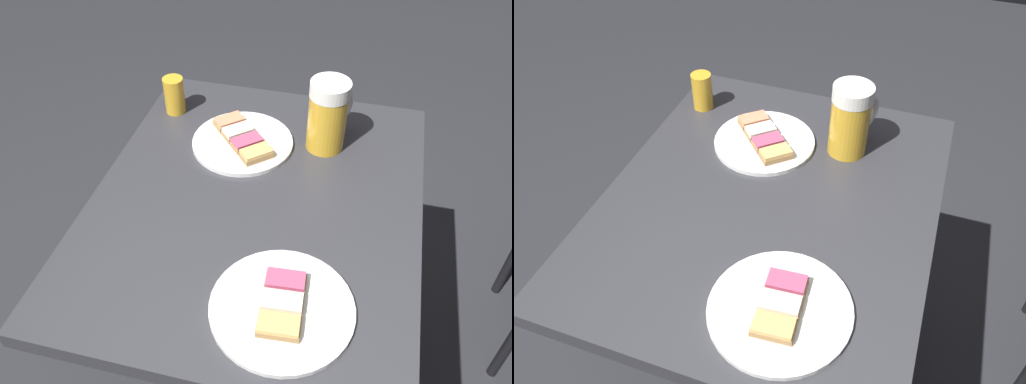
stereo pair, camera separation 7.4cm
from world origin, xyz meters
The scene contains 6 objects.
ground_plane centered at (0.00, 0.00, 0.00)m, with size 6.00×6.00×0.00m, color #28282D.
cafe_table centered at (0.00, 0.00, 0.57)m, with size 0.65×0.79×0.74m.
plate_near centered at (0.10, -0.24, 0.75)m, with size 0.24×0.24×0.03m.
plate_far centered at (-0.07, 0.16, 0.75)m, with size 0.22×0.22×0.03m.
beer_mug centered at (0.11, 0.21, 0.82)m, with size 0.09×0.13×0.16m.
beer_glass_small centered at (-0.26, 0.25, 0.79)m, with size 0.05×0.05×0.09m, color gold.
Camera 1 is at (0.18, -0.72, 1.47)m, focal length 36.65 mm.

